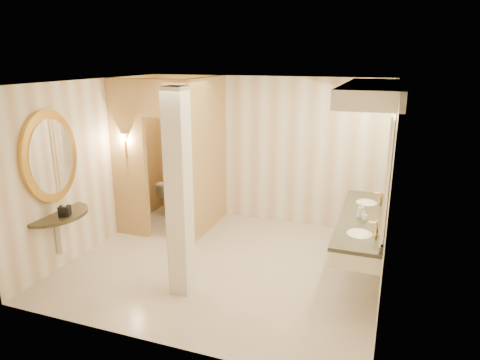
% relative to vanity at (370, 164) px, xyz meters
% --- Properties ---
extents(floor, '(4.50, 4.50, 0.00)m').
position_rel_vanity_xyz_m(floor, '(-1.98, -0.40, -1.63)').
color(floor, beige).
rests_on(floor, ground).
extents(ceiling, '(4.50, 4.50, 0.00)m').
position_rel_vanity_xyz_m(ceiling, '(-1.98, -0.40, 1.07)').
color(ceiling, white).
rests_on(ceiling, wall_back).
extents(wall_back, '(4.50, 0.02, 2.70)m').
position_rel_vanity_xyz_m(wall_back, '(-1.98, 1.60, -0.28)').
color(wall_back, white).
rests_on(wall_back, floor).
extents(wall_front, '(4.50, 0.02, 2.70)m').
position_rel_vanity_xyz_m(wall_front, '(-1.98, -2.40, -0.28)').
color(wall_front, white).
rests_on(wall_front, floor).
extents(wall_left, '(0.02, 4.00, 2.70)m').
position_rel_vanity_xyz_m(wall_left, '(-4.23, -0.40, -0.28)').
color(wall_left, white).
rests_on(wall_left, floor).
extents(wall_right, '(0.02, 4.00, 2.70)m').
position_rel_vanity_xyz_m(wall_right, '(0.27, -0.40, -0.28)').
color(wall_right, white).
rests_on(wall_right, floor).
extents(toilet_closet, '(1.50, 1.55, 2.70)m').
position_rel_vanity_xyz_m(toilet_closet, '(-3.12, 0.56, -0.24)').
color(toilet_closet, tan).
rests_on(toilet_closet, floor).
extents(wall_sconce, '(0.14, 0.14, 0.42)m').
position_rel_vanity_xyz_m(wall_sconce, '(-3.90, 0.03, 0.10)').
color(wall_sconce, gold).
rests_on(wall_sconce, toilet_closet).
extents(vanity, '(0.75, 2.56, 2.09)m').
position_rel_vanity_xyz_m(vanity, '(0.00, 0.00, 0.00)').
color(vanity, white).
rests_on(vanity, floor).
extents(console_shelf, '(1.01, 1.01, 1.95)m').
position_rel_vanity_xyz_m(console_shelf, '(-4.19, -1.34, -0.28)').
color(console_shelf, black).
rests_on(console_shelf, floor).
extents(pillar, '(0.27, 0.27, 2.70)m').
position_rel_vanity_xyz_m(pillar, '(-2.23, -1.30, -0.28)').
color(pillar, white).
rests_on(pillar, floor).
extents(tissue_box, '(0.19, 0.19, 0.14)m').
position_rel_vanity_xyz_m(tissue_box, '(-3.99, -1.40, -0.68)').
color(tissue_box, black).
rests_on(tissue_box, console_shelf).
extents(toilet, '(0.38, 0.67, 0.68)m').
position_rel_vanity_xyz_m(toilet, '(-3.79, 1.35, -1.29)').
color(toilet, white).
rests_on(toilet, floor).
extents(soap_bottle_a, '(0.07, 0.07, 0.14)m').
position_rel_vanity_xyz_m(soap_bottle_a, '(-0.01, -0.18, -0.68)').
color(soap_bottle_a, beige).
rests_on(soap_bottle_a, vanity).
extents(soap_bottle_b, '(0.10, 0.10, 0.11)m').
position_rel_vanity_xyz_m(soap_bottle_b, '(-0.01, -0.18, -0.70)').
color(soap_bottle_b, silver).
rests_on(soap_bottle_b, vanity).
extents(soap_bottle_c, '(0.11, 0.11, 0.22)m').
position_rel_vanity_xyz_m(soap_bottle_c, '(-0.07, -0.07, -0.64)').
color(soap_bottle_c, '#C6B28C').
rests_on(soap_bottle_c, vanity).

